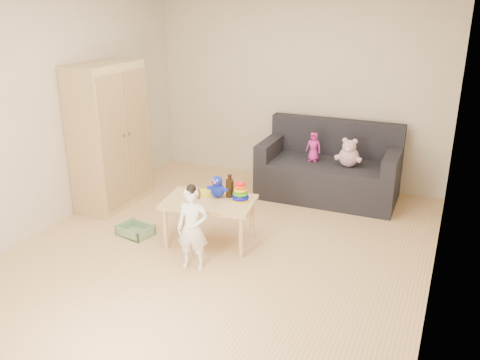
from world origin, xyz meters
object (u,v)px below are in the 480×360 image
at_px(sofa, 328,180).
at_px(play_table, 210,222).
at_px(toddler, 193,229).
at_px(wardrobe, 109,136).

height_order(sofa, play_table, same).
xyz_separation_m(play_table, toddler, (0.09, -0.52, 0.16)).
distance_m(sofa, play_table, 1.90).
xyz_separation_m(wardrobe, sofa, (2.36, 1.26, -0.62)).
bearing_deg(wardrobe, toddler, -30.75).
bearing_deg(toddler, wardrobe, 136.56).
bearing_deg(toddler, play_table, 87.41).
relative_size(wardrobe, sofa, 1.01).
xyz_separation_m(sofa, play_table, (-0.80, -1.72, -0.00)).
height_order(wardrobe, sofa, wardrobe).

